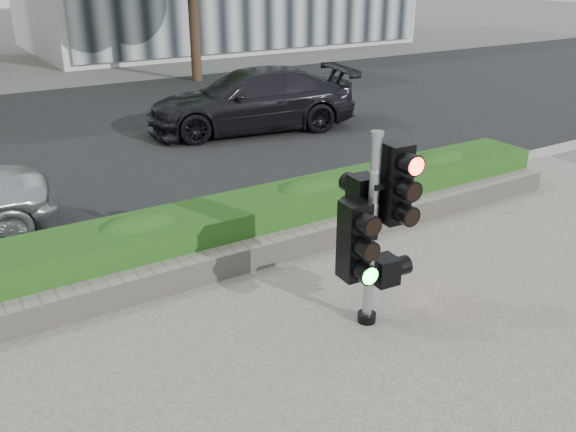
% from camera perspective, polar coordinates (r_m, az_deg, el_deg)
% --- Properties ---
extents(ground, '(120.00, 120.00, 0.00)m').
position_cam_1_polar(ground, '(6.95, 3.68, -11.18)').
color(ground, '#51514C').
rests_on(ground, ground).
extents(road, '(60.00, 13.00, 0.02)m').
position_cam_1_polar(road, '(15.52, -18.62, 7.04)').
color(road, black).
rests_on(road, ground).
extents(curb, '(60.00, 0.25, 0.12)m').
position_cam_1_polar(curb, '(9.32, -7.71, -1.67)').
color(curb, gray).
rests_on(curb, ground).
extents(stone_wall, '(12.00, 0.32, 0.34)m').
position_cam_1_polar(stone_wall, '(8.25, -4.05, -3.80)').
color(stone_wall, gray).
rests_on(stone_wall, sidewalk).
extents(hedge, '(12.00, 1.00, 0.68)m').
position_cam_1_polar(hedge, '(8.70, -6.13, -1.18)').
color(hedge, '#387B26').
rests_on(hedge, sidewalk).
extents(traffic_signal, '(0.79, 0.59, 2.25)m').
position_cam_1_polar(traffic_signal, '(6.67, 7.93, -0.44)').
color(traffic_signal, black).
rests_on(traffic_signal, sidewalk).
extents(car_dark, '(5.43, 3.09, 1.48)m').
position_cam_1_polar(car_dark, '(15.21, -3.46, 10.79)').
color(car_dark, black).
rests_on(car_dark, road).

